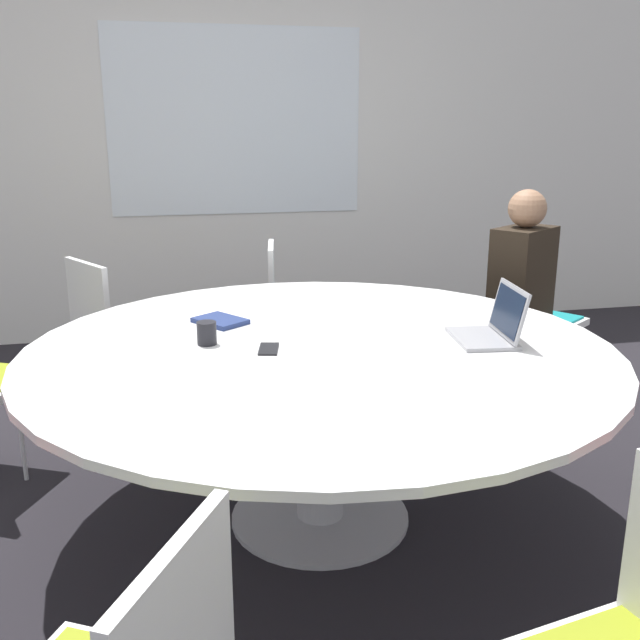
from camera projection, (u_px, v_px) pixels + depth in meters
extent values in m
plane|color=black|center=(320.00, 518.00, 2.89)|extent=(16.00, 16.00, 0.00)
cube|color=silver|center=(237.00, 151.00, 5.16)|extent=(8.00, 0.06, 2.70)
cube|color=white|center=(236.00, 122.00, 5.07)|extent=(1.80, 0.01, 1.30)
cylinder|color=#B7B7BC|center=(320.00, 515.00, 2.89)|extent=(0.71, 0.71, 0.02)
cylinder|color=#B7B7BC|center=(320.00, 436.00, 2.80)|extent=(0.19, 0.19, 0.68)
cylinder|color=white|center=(320.00, 349.00, 2.70)|extent=(2.22, 2.22, 0.03)
cube|color=white|center=(538.00, 322.00, 4.07)|extent=(0.60, 0.60, 0.04)
cube|color=teal|center=(538.00, 318.00, 4.07)|extent=(0.53, 0.52, 0.01)
cube|color=white|center=(510.00, 280.00, 4.14)|extent=(0.36, 0.26, 0.40)
cylinder|color=silver|center=(549.00, 354.00, 4.26)|extent=(0.02, 0.02, 0.42)
cylinder|color=silver|center=(520.00, 368.00, 4.01)|extent=(0.02, 0.02, 0.42)
cube|color=white|center=(305.00, 314.00, 4.25)|extent=(0.48, 0.50, 0.04)
cube|color=teal|center=(305.00, 310.00, 4.25)|extent=(0.43, 0.44, 0.01)
cube|color=white|center=(271.00, 278.00, 4.18)|extent=(0.10, 0.42, 0.40)
cylinder|color=silver|center=(304.00, 342.00, 4.49)|extent=(0.02, 0.02, 0.42)
cylinder|color=silver|center=(306.00, 360.00, 4.14)|extent=(0.02, 0.02, 0.42)
cube|color=white|center=(126.00, 334.00, 3.86)|extent=(0.59, 0.59, 0.04)
cube|color=gold|center=(125.00, 329.00, 3.85)|extent=(0.52, 0.52, 0.01)
cube|color=white|center=(88.00, 300.00, 3.67)|extent=(0.24, 0.37, 0.40)
cylinder|color=silver|center=(113.00, 366.00, 4.04)|extent=(0.02, 0.02, 0.42)
cylinder|color=silver|center=(146.00, 383.00, 3.79)|extent=(0.02, 0.02, 0.42)
cylinder|color=silver|center=(21.00, 436.00, 3.15)|extent=(0.02, 0.02, 0.42)
cylinder|color=#2D2319|center=(539.00, 368.00, 3.96)|extent=(0.10, 0.10, 0.46)
cylinder|color=#2D2319|center=(524.00, 376.00, 3.83)|extent=(0.10, 0.10, 0.46)
cube|color=#2D2319|center=(522.00, 278.00, 3.83)|extent=(0.42, 0.39, 0.55)
sphere|color=#A87A5B|center=(527.00, 208.00, 3.72)|extent=(0.20, 0.20, 0.20)
cube|color=#99999E|center=(482.00, 338.00, 2.76)|extent=(0.24, 0.32, 0.02)
cube|color=#99999E|center=(509.00, 311.00, 2.74)|extent=(0.09, 0.30, 0.20)
cube|color=black|center=(507.00, 311.00, 2.74)|extent=(0.07, 0.27, 0.17)
cube|color=navy|center=(220.00, 321.00, 2.99)|extent=(0.24, 0.26, 0.02)
cylinder|color=black|center=(207.00, 333.00, 2.70)|extent=(0.07, 0.07, 0.09)
cube|color=black|center=(269.00, 349.00, 2.64)|extent=(0.10, 0.15, 0.01)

